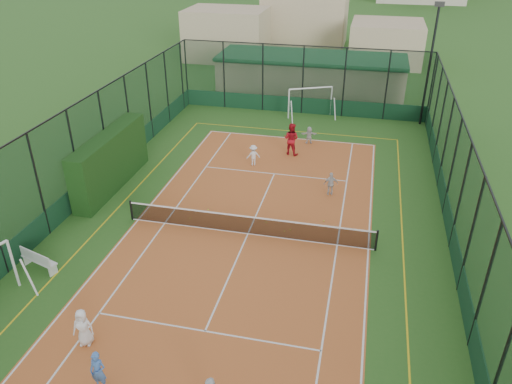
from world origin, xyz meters
TOP-DOWN VIEW (x-y plane):
  - ground at (0.00, 0.00)m, footprint 300.00×300.00m
  - court_slab at (0.00, 0.00)m, footprint 11.17×23.97m
  - tennis_net at (0.00, 0.00)m, footprint 11.67×0.12m
  - perimeter_fence at (0.00, 0.00)m, footprint 18.12×34.12m
  - floodlight_ne at (8.60, 16.60)m, footprint 0.60×0.26m
  - clubhouse at (0.00, 22.00)m, footprint 15.20×7.20m
  - hedge_left at (-8.30, 3.06)m, footprint 1.02×6.82m
  - white_bench at (-7.80, -4.47)m, footprint 1.83×0.99m
  - futsal_goal_far at (0.70, 16.34)m, footprint 3.44×2.29m
  - child_near_left at (-3.81, -7.84)m, footprint 0.78×0.60m
  - child_near_mid at (-2.39, -9.42)m, footprint 0.52×0.35m
  - child_far_left at (-1.45, 7.30)m, footprint 0.93×0.76m
  - child_far_right at (3.35, 4.64)m, footprint 0.81×0.49m
  - child_far_back at (1.32, 11.32)m, footprint 1.09×0.51m
  - coach at (0.46, 9.36)m, footprint 1.14×0.99m
  - tennis_balls at (0.09, 1.15)m, footprint 6.44×1.39m

SIDE VIEW (x-z plane):
  - ground at x=0.00m, z-range 0.00..0.00m
  - court_slab at x=0.00m, z-range 0.00..0.01m
  - tennis_balls at x=0.09m, z-range 0.01..0.08m
  - white_bench at x=-7.80m, z-range 0.00..0.99m
  - tennis_net at x=0.00m, z-range 0.00..1.06m
  - child_far_back at x=1.32m, z-range 0.01..1.14m
  - child_far_left at x=-1.45m, z-range 0.01..1.27m
  - child_far_right at x=3.35m, z-range 0.01..1.30m
  - child_near_mid at x=-2.39m, z-range 0.01..1.43m
  - child_near_left at x=-3.81m, z-range 0.01..1.44m
  - coach at x=0.46m, z-range 0.01..2.02m
  - futsal_goal_far at x=0.70m, z-range 0.00..2.16m
  - hedge_left at x=-8.30m, z-range 0.00..2.98m
  - clubhouse at x=0.00m, z-range 0.00..3.15m
  - perimeter_fence at x=0.00m, z-range 0.00..5.00m
  - floodlight_ne at x=8.60m, z-range 0.00..8.25m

